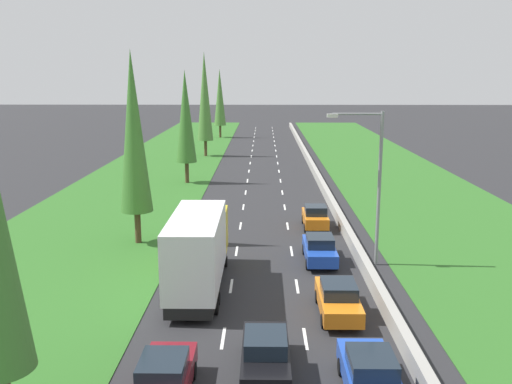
{
  "coord_description": "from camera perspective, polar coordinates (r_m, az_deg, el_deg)",
  "views": [
    {
      "loc": [
        -0.05,
        -0.87,
        10.99
      ],
      "look_at": [
        -0.68,
        45.3,
        1.25
      ],
      "focal_mm": 39.08,
      "sensor_mm": 36.0,
      "label": 1
    }
  ],
  "objects": [
    {
      "name": "blue_sedan_right_lane",
      "position": [
        20.66,
        11.64,
        -17.87
      ],
      "size": [
        1.82,
        4.5,
        1.64
      ],
      "color": "#1E47B7",
      "rests_on": "ground"
    },
    {
      "name": "maroon_sedan_left_lane",
      "position": [
        20.29,
        -9.4,
        -18.37
      ],
      "size": [
        1.82,
        4.5,
        1.64
      ],
      "color": "maroon",
      "rests_on": "ground"
    },
    {
      "name": "grass_verge_left",
      "position": [
        63.12,
        -10.75,
        1.69
      ],
      "size": [
        14.0,
        140.0,
        0.04
      ],
      "primitive_type": "cube",
      "color": "#2D6623",
      "rests_on": "ground"
    },
    {
      "name": "blue_sedan_right_lane_fourth",
      "position": [
        33.62,
        6.52,
        -5.79
      ],
      "size": [
        1.82,
        4.5,
        1.64
      ],
      "color": "#1E47B7",
      "rests_on": "ground"
    },
    {
      "name": "orange_hatchback_right_lane",
      "position": [
        40.86,
        6.08,
        -2.55
      ],
      "size": [
        1.74,
        3.9,
        1.72
      ],
      "color": "orange",
      "rests_on": "ground"
    },
    {
      "name": "poplar_tree_third",
      "position": [
        57.3,
        -7.22,
        7.64
      ],
      "size": [
        2.09,
        2.09,
        11.54
      ],
      "color": "#4C3823",
      "rests_on": "ground"
    },
    {
      "name": "poplar_tree_fifth",
      "position": [
        99.61,
        -3.73,
        9.63
      ],
      "size": [
        2.1,
        2.1,
        12.05
      ],
      "color": "#4C3823",
      "rests_on": "ground"
    },
    {
      "name": "lane_markings",
      "position": [
        61.86,
        0.82,
        1.68
      ],
      "size": [
        3.64,
        116.0,
        0.01
      ],
      "color": "white",
      "rests_on": "ground"
    },
    {
      "name": "street_light_mast",
      "position": [
        32.54,
        11.94,
        1.46
      ],
      "size": [
        3.2,
        0.28,
        9.0
      ],
      "color": "gray",
      "rests_on": "ground"
    },
    {
      "name": "white_box_truck_left_lane",
      "position": [
        28.97,
        -5.89,
        -5.85
      ],
      "size": [
        2.46,
        9.4,
        4.18
      ],
      "color": "black",
      "rests_on": "ground"
    },
    {
      "name": "orange_sedan_right_lane",
      "position": [
        26.58,
        8.4,
        -10.74
      ],
      "size": [
        1.82,
        4.5,
        1.64
      ],
      "color": "orange",
      "rests_on": "ground"
    },
    {
      "name": "poplar_tree_second",
      "position": [
        36.67,
        -12.42,
        5.95
      ],
      "size": [
        2.12,
        2.12,
        12.61
      ],
      "color": "#4C3823",
      "rests_on": "ground"
    },
    {
      "name": "median_barrier",
      "position": [
        62.05,
        6.1,
        2.03
      ],
      "size": [
        0.44,
        120.0,
        0.85
      ],
      "primitive_type": "cube",
      "color": "#9E9B93",
      "rests_on": "ground"
    },
    {
      "name": "poplar_tree_fourth",
      "position": [
        76.54,
        -5.28,
        9.69
      ],
      "size": [
        2.15,
        2.15,
        14.09
      ],
      "color": "#4C3823",
      "rests_on": "ground"
    },
    {
      "name": "black_sedan_centre_lane",
      "position": [
        21.6,
        0.98,
        -16.2
      ],
      "size": [
        1.82,
        4.5,
        1.64
      ],
      "color": "black",
      "rests_on": "ground"
    },
    {
      "name": "grass_verge_right",
      "position": [
        63.51,
        13.88,
        1.61
      ],
      "size": [
        14.0,
        140.0,
        0.04
      ],
      "primitive_type": "cube",
      "color": "#2D6623",
      "rests_on": "ground"
    },
    {
      "name": "ground_plane",
      "position": [
        61.86,
        0.82,
        1.67
      ],
      "size": [
        300.0,
        300.0,
        0.0
      ],
      "primitive_type": "plane",
      "color": "#28282B",
      "rests_on": "ground"
    }
  ]
}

